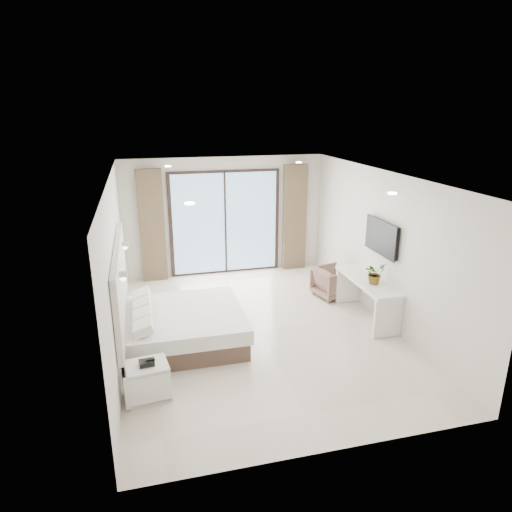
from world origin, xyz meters
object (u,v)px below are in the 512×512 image
at_px(bed, 182,326).
at_px(nightstand, 148,381).
at_px(console_desk, 367,290).
at_px(armchair, 332,281).

distance_m(bed, nightstand, 1.54).
bearing_deg(bed, console_desk, 1.33).
height_order(nightstand, console_desk, console_desk).
xyz_separation_m(console_desk, armchair, (-0.19, 1.12, -0.23)).
xyz_separation_m(bed, nightstand, (-0.60, -1.42, -0.04)).
bearing_deg(armchair, nightstand, 110.43).
height_order(bed, nightstand, bed).
height_order(nightstand, armchair, armchair).
bearing_deg(console_desk, bed, -178.67).
distance_m(nightstand, armchair, 4.60).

